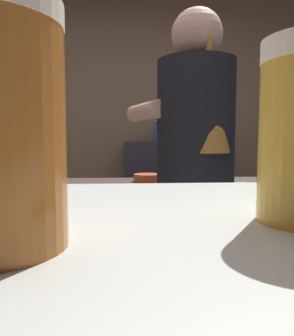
{
  "coord_description": "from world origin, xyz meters",
  "views": [
    {
      "loc": [
        -0.18,
        -1.25,
        1.15
      ],
      "look_at": [
        -0.15,
        -0.75,
        1.11
      ],
      "focal_mm": 34.65,
      "sensor_mm": 36.0,
      "label": 1
    }
  ],
  "objects_px": {
    "knife_block": "(287,165)",
    "mixing_bowl": "(147,178)",
    "bottle_soy": "(204,133)",
    "bartender": "(196,176)",
    "chefs_knife": "(228,183)",
    "bottle_hot_sauce": "(157,133)"
  },
  "relations": [
    {
      "from": "bottle_soy",
      "to": "knife_block",
      "type": "bearing_deg",
      "value": -82.45
    },
    {
      "from": "mixing_bowl",
      "to": "bottle_hot_sauce",
      "type": "relative_size",
      "value": 0.78
    },
    {
      "from": "knife_block",
      "to": "mixing_bowl",
      "type": "xyz_separation_m",
      "value": [
        -0.82,
        0.13,
        -0.08
      ]
    },
    {
      "from": "knife_block",
      "to": "mixing_bowl",
      "type": "height_order",
      "value": "knife_block"
    },
    {
      "from": "chefs_knife",
      "to": "bottle_hot_sauce",
      "type": "bearing_deg",
      "value": 85.21
    },
    {
      "from": "mixing_bowl",
      "to": "chefs_knife",
      "type": "height_order",
      "value": "mixing_bowl"
    },
    {
      "from": "bartender",
      "to": "chefs_knife",
      "type": "height_order",
      "value": "bartender"
    },
    {
      "from": "bartender",
      "to": "chefs_knife",
      "type": "relative_size",
      "value": 7.12
    },
    {
      "from": "chefs_knife",
      "to": "bottle_soy",
      "type": "bearing_deg",
      "value": 66.31
    },
    {
      "from": "knife_block",
      "to": "bottle_soy",
      "type": "distance_m",
      "value": 1.37
    },
    {
      "from": "knife_block",
      "to": "bottle_hot_sauce",
      "type": "height_order",
      "value": "bottle_hot_sauce"
    },
    {
      "from": "mixing_bowl",
      "to": "chefs_knife",
      "type": "bearing_deg",
      "value": -18.13
    },
    {
      "from": "knife_block",
      "to": "bottle_soy",
      "type": "xyz_separation_m",
      "value": [
        -0.18,
        1.34,
        0.21
      ]
    },
    {
      "from": "bartender",
      "to": "bottle_soy",
      "type": "relative_size",
      "value": 7.71
    },
    {
      "from": "knife_block",
      "to": "bottle_soy",
      "type": "height_order",
      "value": "bottle_soy"
    },
    {
      "from": "bottle_soy",
      "to": "chefs_knife",
      "type": "bearing_deg",
      "value": -97.47
    },
    {
      "from": "bartender",
      "to": "mixing_bowl",
      "type": "bearing_deg",
      "value": -0.82
    },
    {
      "from": "chefs_knife",
      "to": "bottle_soy",
      "type": "xyz_separation_m",
      "value": [
        0.18,
        1.37,
        0.31
      ]
    },
    {
      "from": "mixing_bowl",
      "to": "bottle_hot_sauce",
      "type": "distance_m",
      "value": 1.3
    },
    {
      "from": "bartender",
      "to": "bottle_hot_sauce",
      "type": "distance_m",
      "value": 1.83
    },
    {
      "from": "bartender",
      "to": "mixing_bowl",
      "type": "distance_m",
      "value": 0.59
    },
    {
      "from": "knife_block",
      "to": "mixing_bowl",
      "type": "distance_m",
      "value": 0.83
    }
  ]
}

